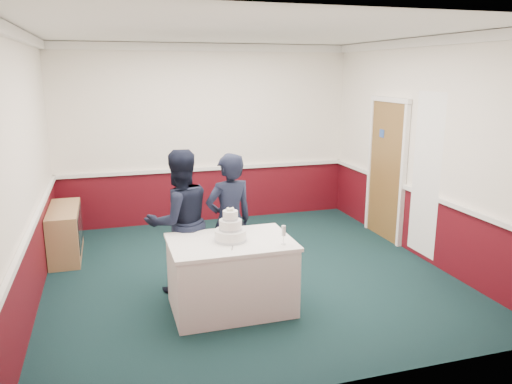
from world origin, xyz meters
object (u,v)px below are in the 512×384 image
object	(u,v)px
wedding_cake	(231,231)
champagne_flute	(284,232)
person_woman	(229,222)
sideboard	(65,232)
cake_table	(231,274)
person_man	(180,221)
cake_knife	(233,247)

from	to	relation	value
wedding_cake	champagne_flute	bearing A→B (deg)	-29.25
person_woman	sideboard	bearing A→B (deg)	-54.29
sideboard	wedding_cake	size ratio (longest dim) A/B	3.30
cake_table	person_man	world-z (taller)	person_man
champagne_flute	person_man	size ratio (longest dim) A/B	0.12
cake_knife	person_man	world-z (taller)	person_man
cake_knife	person_woman	distance (m)	0.78
wedding_cake	champagne_flute	size ratio (longest dim) A/B	1.78
sideboard	person_woman	xyz separation A→B (m)	(1.97, -1.68, 0.47)
cake_knife	person_man	bearing A→B (deg)	133.75
champagne_flute	person_woman	world-z (taller)	person_woman
wedding_cake	cake_knife	xyz separation A→B (m)	(-0.03, -0.20, -0.11)
cake_table	champagne_flute	xyz separation A→B (m)	(0.50, -0.28, 0.53)
sideboard	person_man	xyz separation A→B (m)	(1.39, -1.57, 0.50)
cake_table	wedding_cake	xyz separation A→B (m)	(-0.00, 0.00, 0.50)
cake_table	person_woman	xyz separation A→B (m)	(0.12, 0.56, 0.42)
champagne_flute	wedding_cake	bearing A→B (deg)	150.75
champagne_flute	cake_table	bearing A→B (deg)	150.75
cake_knife	cake_table	bearing A→B (deg)	99.51
sideboard	champagne_flute	world-z (taller)	champagne_flute
cake_knife	wedding_cake	bearing A→B (deg)	99.51
person_man	person_woman	size ratio (longest dim) A/B	1.03
cake_table	person_man	distance (m)	0.92
cake_table	champagne_flute	size ratio (longest dim) A/B	6.44
cake_table	cake_knife	world-z (taller)	cake_knife
wedding_cake	cake_knife	size ratio (longest dim) A/B	1.65
person_man	wedding_cake	bearing A→B (deg)	110.04
sideboard	cake_knife	size ratio (longest dim) A/B	5.45
wedding_cake	person_woman	distance (m)	0.58
cake_knife	champagne_flute	xyz separation A→B (m)	(0.53, -0.08, 0.14)
wedding_cake	person_man	world-z (taller)	person_man
wedding_cake	champagne_flute	distance (m)	0.57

